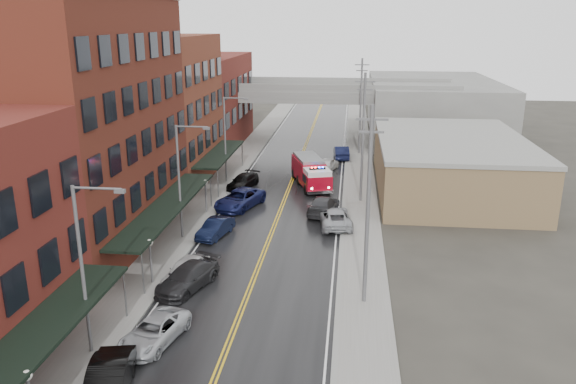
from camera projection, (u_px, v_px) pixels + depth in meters
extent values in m
cube|color=black|center=(278.00, 216.00, 49.01)|extent=(11.00, 160.00, 0.02)
cube|color=slate|center=(197.00, 212.00, 49.77)|extent=(3.00, 160.00, 0.15)
cube|color=slate|center=(362.00, 219.00, 48.20)|extent=(3.00, 160.00, 0.15)
cube|color=gray|center=(215.00, 213.00, 49.60)|extent=(0.30, 160.00, 0.15)
cube|color=gray|center=(343.00, 218.00, 48.38)|extent=(0.30, 160.00, 0.15)
cube|color=#522015|center=(86.00, 126.00, 41.16)|extent=(9.00, 20.00, 18.00)
cube|color=brown|center=(164.00, 110.00, 58.22)|extent=(9.00, 15.00, 15.00)
cube|color=maroon|center=(207.00, 101.00, 75.29)|extent=(9.00, 20.00, 12.00)
cube|color=olive|center=(449.00, 166.00, 56.06)|extent=(14.00, 22.00, 5.00)
cube|color=slate|center=(432.00, 107.00, 83.91)|extent=(18.00, 30.00, 8.00)
cube|color=black|center=(28.00, 344.00, 24.24)|extent=(2.60, 16.00, 0.18)
cylinder|color=slate|center=(125.00, 295.00, 31.77)|extent=(0.10, 0.10, 3.00)
cube|color=black|center=(167.00, 206.00, 42.29)|extent=(2.60, 18.00, 0.18)
cylinder|color=slate|center=(143.00, 274.00, 34.43)|extent=(0.10, 0.10, 3.00)
cylinder|color=slate|center=(211.00, 192.00, 50.78)|extent=(0.10, 0.10, 3.00)
cube|color=black|center=(220.00, 154.00, 58.92)|extent=(2.60, 13.00, 0.18)
cylinder|color=slate|center=(218.00, 184.00, 53.44)|extent=(0.10, 0.10, 3.00)
cylinder|color=slate|center=(242.00, 155.00, 65.03)|extent=(0.10, 0.10, 3.00)
sphere|color=silver|center=(27.00, 375.00, 22.25)|extent=(0.44, 0.44, 0.44)
cylinder|color=#59595B|center=(151.00, 264.00, 35.99)|extent=(0.14, 0.14, 2.80)
sphere|color=silver|center=(149.00, 243.00, 35.55)|extent=(0.44, 0.44, 0.44)
cylinder|color=#59595B|center=(206.00, 199.00, 49.29)|extent=(0.14, 0.14, 2.80)
sphere|color=silver|center=(205.00, 182.00, 48.85)|extent=(0.44, 0.44, 0.44)
cylinder|color=#59595B|center=(83.00, 273.00, 27.52)|extent=(0.18, 0.18, 9.00)
cylinder|color=#59595B|center=(97.00, 188.00, 26.11)|extent=(2.40, 0.12, 0.12)
cube|color=#59595B|center=(120.00, 191.00, 26.02)|extent=(0.50, 0.22, 0.18)
cylinder|color=#59595B|center=(179.00, 183.00, 42.73)|extent=(0.18, 0.18, 9.00)
cylinder|color=#59595B|center=(192.00, 127.00, 41.31)|extent=(2.40, 0.12, 0.12)
cube|color=#59595B|center=(206.00, 128.00, 41.22)|extent=(0.50, 0.22, 0.18)
cylinder|color=#59595B|center=(225.00, 141.00, 57.93)|extent=(0.18, 0.18, 9.00)
cylinder|color=#59595B|center=(235.00, 98.00, 56.51)|extent=(2.40, 0.12, 0.12)
cube|color=#59595B|center=(246.00, 99.00, 56.42)|extent=(0.50, 0.22, 0.18)
cylinder|color=#59595B|center=(368.00, 209.00, 32.23)|extent=(0.24, 0.24, 12.00)
cube|color=#59595B|center=(372.00, 119.00, 30.71)|extent=(1.80, 0.12, 0.12)
cube|color=#59595B|center=(371.00, 132.00, 30.91)|extent=(1.40, 0.12, 0.12)
cylinder|color=#59595B|center=(363.00, 139.00, 51.23)|extent=(0.24, 0.24, 12.00)
cube|color=#59595B|center=(365.00, 82.00, 49.71)|extent=(1.80, 0.12, 0.12)
cube|color=#59595B|center=(365.00, 90.00, 49.92)|extent=(1.40, 0.12, 0.12)
cylinder|color=#59595B|center=(361.00, 107.00, 70.24)|extent=(0.24, 0.24, 12.00)
cube|color=#59595B|center=(362.00, 65.00, 68.72)|extent=(1.80, 0.12, 0.12)
cube|color=#59595B|center=(362.00, 71.00, 68.92)|extent=(1.40, 0.12, 0.12)
cube|color=slate|center=(308.00, 93.00, 77.44)|extent=(40.00, 10.00, 1.50)
cube|color=slate|center=(230.00, 119.00, 79.72)|extent=(1.60, 8.00, 6.00)
cube|color=slate|center=(387.00, 122.00, 77.36)|extent=(1.60, 8.00, 6.00)
cube|color=#9D0719|center=(308.00, 169.00, 58.64)|extent=(4.03, 5.97, 2.09)
cube|color=#9D0719|center=(317.00, 182.00, 55.08)|extent=(3.15, 3.22, 1.49)
cube|color=silver|center=(317.00, 172.00, 54.79)|extent=(2.98, 2.99, 0.50)
cube|color=black|center=(317.00, 178.00, 55.18)|extent=(2.87, 2.28, 0.80)
cube|color=slate|center=(308.00, 158.00, 58.29)|extent=(3.67, 5.52, 0.30)
cube|color=black|center=(317.00, 168.00, 54.70)|extent=(1.60, 0.75, 0.14)
sphere|color=#FF0C0C|center=(312.00, 168.00, 54.57)|extent=(0.20, 0.20, 0.20)
sphere|color=#1933FF|center=(323.00, 167.00, 54.77)|extent=(0.20, 0.20, 0.20)
cylinder|color=black|center=(306.00, 190.00, 55.01)|extent=(1.05, 0.63, 1.00)
cylinder|color=black|center=(328.00, 188.00, 55.41)|extent=(1.05, 0.63, 1.00)
cylinder|color=black|center=(299.00, 180.00, 58.28)|extent=(1.05, 0.63, 1.00)
cylinder|color=black|center=(319.00, 179.00, 58.68)|extent=(1.05, 0.63, 1.00)
cylinder|color=black|center=(294.00, 174.00, 60.61)|extent=(1.05, 0.63, 1.00)
cylinder|color=black|center=(314.00, 173.00, 61.02)|extent=(1.05, 0.63, 1.00)
imported|color=black|center=(108.00, 382.00, 25.21)|extent=(2.69, 5.22, 1.64)
imported|color=#ACAFB4|center=(154.00, 331.00, 29.61)|extent=(3.21, 5.13, 1.32)
imported|color=black|center=(188.00, 277.00, 35.62)|extent=(3.70, 5.62, 1.51)
imported|color=silver|center=(186.00, 270.00, 36.72)|extent=(2.74, 4.73, 1.51)
imported|color=black|center=(215.00, 228.00, 44.25)|extent=(2.47, 4.51, 1.41)
imported|color=#121846|center=(240.00, 199.00, 51.08)|extent=(4.52, 6.47, 1.64)
imported|color=black|center=(243.00, 181.00, 57.12)|extent=(3.14, 5.10, 1.38)
imported|color=#9A9DA1|center=(335.00, 217.00, 46.54)|extent=(3.24, 5.70, 1.50)
imported|color=#2B2B2E|center=(323.00, 205.00, 49.57)|extent=(3.01, 5.57, 1.53)
imported|color=silver|center=(328.00, 164.00, 63.80)|extent=(2.70, 4.64, 1.49)
imported|color=black|center=(341.00, 152.00, 69.33)|extent=(2.15, 5.04, 1.62)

